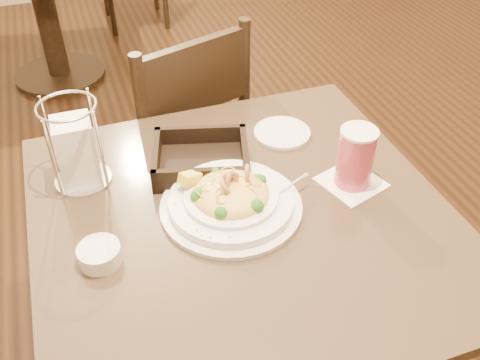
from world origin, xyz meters
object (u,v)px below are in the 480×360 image
object	(u,v)px
pasta_bowl	(231,199)
bread_basket	(201,161)
dining_chair_near	(178,143)
side_plate	(282,133)
napkin_caddy	(77,150)
main_table	(243,283)
drink_glass	(355,158)
butter_ramekin	(100,255)

from	to	relation	value
pasta_bowl	bread_basket	size ratio (longest dim) A/B	1.30
dining_chair_near	side_plate	bearing A→B (deg)	97.84
dining_chair_near	napkin_caddy	world-z (taller)	napkin_caddy
main_table	side_plate	world-z (taller)	side_plate
dining_chair_near	side_plate	world-z (taller)	dining_chair_near
drink_glass	bread_basket	distance (m)	0.36
dining_chair_near	butter_ramekin	size ratio (longest dim) A/B	10.83
butter_ramekin	main_table	bearing A→B (deg)	6.75
pasta_bowl	drink_glass	bearing A→B (deg)	-1.78
bread_basket	dining_chair_near	bearing A→B (deg)	85.16
dining_chair_near	napkin_caddy	distance (m)	0.62
dining_chair_near	pasta_bowl	bearing A→B (deg)	69.19
pasta_bowl	butter_ramekin	size ratio (longest dim) A/B	4.04
main_table	napkin_caddy	world-z (taller)	napkin_caddy
dining_chair_near	bread_basket	size ratio (longest dim) A/B	3.49
main_table	pasta_bowl	size ratio (longest dim) A/B	2.60
pasta_bowl	drink_glass	xyz separation A→B (m)	(0.29, -0.01, 0.04)
drink_glass	butter_ramekin	bearing A→B (deg)	-174.86
main_table	butter_ramekin	bearing A→B (deg)	-173.25
main_table	drink_glass	xyz separation A→B (m)	(0.27, 0.02, 0.31)
dining_chair_near	drink_glass	size ratio (longest dim) A/B	5.70
pasta_bowl	bread_basket	distance (m)	0.16
napkin_caddy	butter_ramekin	size ratio (longest dim) A/B	2.44
bread_basket	napkin_caddy	xyz separation A→B (m)	(-0.28, 0.05, 0.07)
main_table	pasta_bowl	distance (m)	0.27
butter_ramekin	napkin_caddy	bearing A→B (deg)	90.69
napkin_caddy	main_table	bearing A→B (deg)	-36.17
dining_chair_near	butter_ramekin	bearing A→B (deg)	46.38
main_table	side_plate	size ratio (longest dim) A/B	6.05
main_table	side_plate	xyz separation A→B (m)	(0.20, 0.25, 0.24)
drink_glass	butter_ramekin	xyz separation A→B (m)	(-0.59, -0.05, -0.05)
dining_chair_near	pasta_bowl	distance (m)	0.68
main_table	drink_glass	distance (m)	0.41
dining_chair_near	drink_glass	distance (m)	0.76
dining_chair_near	drink_glass	bearing A→B (deg)	94.48
dining_chair_near	butter_ramekin	world-z (taller)	dining_chair_near
main_table	drink_glass	size ratio (longest dim) A/B	5.52
side_plate	butter_ramekin	world-z (taller)	butter_ramekin
pasta_bowl	main_table	bearing A→B (deg)	-51.65
bread_basket	napkin_caddy	world-z (taller)	napkin_caddy
main_table	bread_basket	size ratio (longest dim) A/B	3.38
drink_glass	dining_chair_near	bearing A→B (deg)	113.66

